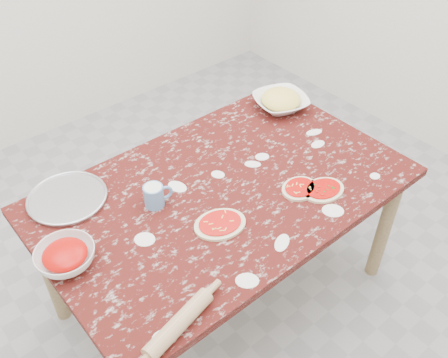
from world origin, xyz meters
TOP-DOWN VIEW (x-y plane):
  - ground at (0.00, 0.00)m, footprint 4.00×4.00m
  - worktable at (0.00, 0.00)m, footprint 1.60×1.00m
  - pizza_tray at (-0.56, 0.37)m, footprint 0.40×0.40m
  - sauce_bowl at (-0.72, 0.05)m, footprint 0.29×0.29m
  - cheese_bowl at (0.64, 0.30)m, footprint 0.34×0.34m
  - flour_mug at (-0.29, 0.10)m, footprint 0.12×0.08m
  - pizza_left at (-0.16, -0.16)m, footprint 0.25×0.22m
  - pizza_mid at (0.24, -0.22)m, footprint 0.18×0.15m
  - pizza_right at (0.32, -0.29)m, footprint 0.21×0.17m
  - rolling_pin at (-0.56, -0.44)m, footprint 0.30×0.12m

SIDE VIEW (x-z plane):
  - ground at x=0.00m, z-range 0.00..0.00m
  - worktable at x=0.00m, z-range 0.29..1.04m
  - pizza_tray at x=-0.56m, z-range 0.75..0.76m
  - pizza_right at x=0.32m, z-range 0.75..0.77m
  - pizza_left at x=-0.16m, z-range 0.75..0.77m
  - pizza_mid at x=0.24m, z-range 0.75..0.77m
  - rolling_pin at x=-0.56m, z-range 0.75..0.81m
  - cheese_bowl at x=0.64m, z-range 0.75..0.82m
  - sauce_bowl at x=-0.72m, z-range 0.75..0.82m
  - flour_mug at x=-0.29m, z-range 0.75..0.85m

